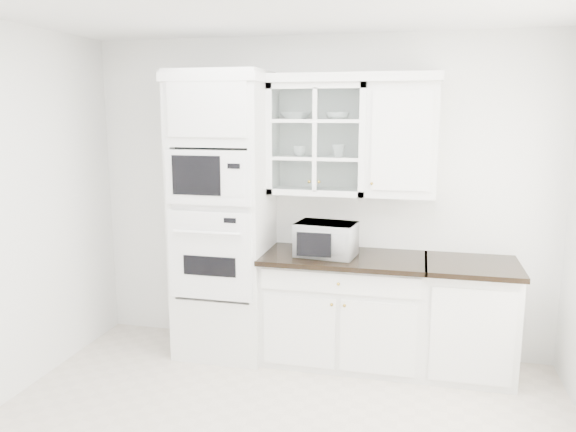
# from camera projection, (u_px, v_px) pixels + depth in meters

# --- Properties ---
(room_shell) EXTENTS (4.00, 3.50, 2.70)m
(room_shell) POSITION_uv_depth(u_px,v_px,m) (281.00, 159.00, 3.52)
(room_shell) COLOR white
(room_shell) RESTS_ON ground
(oven_column) EXTENTS (0.76, 0.68, 2.40)m
(oven_column) POSITION_uv_depth(u_px,v_px,m) (223.00, 217.00, 4.74)
(oven_column) COLOR white
(oven_column) RESTS_ON ground
(base_cabinet_run) EXTENTS (1.32, 0.67, 0.92)m
(base_cabinet_run) POSITION_uv_depth(u_px,v_px,m) (343.00, 308.00, 4.67)
(base_cabinet_run) COLOR white
(base_cabinet_run) RESTS_ON ground
(extra_base_cabinet) EXTENTS (0.72, 0.67, 0.92)m
(extra_base_cabinet) POSITION_uv_depth(u_px,v_px,m) (469.00, 318.00, 4.44)
(extra_base_cabinet) COLOR white
(extra_base_cabinet) RESTS_ON ground
(upper_cabinet_glass) EXTENTS (0.80, 0.33, 0.90)m
(upper_cabinet_glass) POSITION_uv_depth(u_px,v_px,m) (318.00, 139.00, 4.60)
(upper_cabinet_glass) COLOR white
(upper_cabinet_glass) RESTS_ON room_shell
(upper_cabinet_solid) EXTENTS (0.55, 0.33, 0.90)m
(upper_cabinet_solid) POSITION_uv_depth(u_px,v_px,m) (402.00, 140.00, 4.45)
(upper_cabinet_solid) COLOR white
(upper_cabinet_solid) RESTS_ON room_shell
(crown_molding) EXTENTS (2.14, 0.38, 0.07)m
(crown_molding) POSITION_uv_depth(u_px,v_px,m) (306.00, 78.00, 4.51)
(crown_molding) COLOR white
(crown_molding) RESTS_ON room_shell
(countertop_microwave) EXTENTS (0.51, 0.45, 0.27)m
(countertop_microwave) POSITION_uv_depth(u_px,v_px,m) (327.00, 239.00, 4.55)
(countertop_microwave) COLOR white
(countertop_microwave) RESTS_ON base_cabinet_run
(bowl_a) EXTENTS (0.27, 0.27, 0.06)m
(bowl_a) POSITION_uv_depth(u_px,v_px,m) (296.00, 116.00, 4.62)
(bowl_a) COLOR white
(bowl_a) RESTS_ON upper_cabinet_glass
(bowl_b) EXTENTS (0.24, 0.24, 0.06)m
(bowl_b) POSITION_uv_depth(u_px,v_px,m) (337.00, 116.00, 4.52)
(bowl_b) COLOR white
(bowl_b) RESTS_ON upper_cabinet_glass
(cup_a) EXTENTS (0.11, 0.11, 0.09)m
(cup_a) POSITION_uv_depth(u_px,v_px,m) (300.00, 151.00, 4.64)
(cup_a) COLOR white
(cup_a) RESTS_ON upper_cabinet_glass
(cup_b) EXTENTS (0.13, 0.13, 0.10)m
(cup_b) POSITION_uv_depth(u_px,v_px,m) (338.00, 150.00, 4.57)
(cup_b) COLOR white
(cup_b) RESTS_ON upper_cabinet_glass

